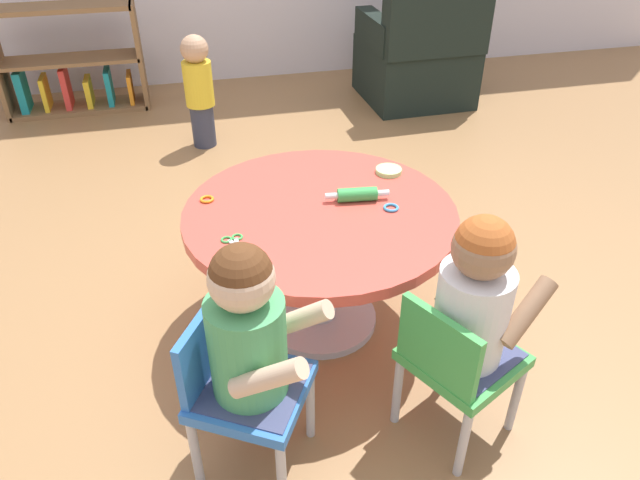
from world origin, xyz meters
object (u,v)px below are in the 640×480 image
at_px(child_chair_left, 240,386).
at_px(seated_child_left, 248,329).
at_px(child_chair_right, 456,361).
at_px(craft_scissors, 234,243).
at_px(toddler_standing, 199,89).
at_px(rolling_pin, 357,194).
at_px(bookshelf_low, 71,67).
at_px(armchair_dark, 418,58).
at_px(craft_table, 320,236).
at_px(seated_child_right, 476,296).

relative_size(child_chair_left, seated_child_left, 1.05).
height_order(child_chair_right, craft_scissors, child_chair_right).
relative_size(toddler_standing, rolling_pin, 2.91).
distance_m(bookshelf_low, toddler_standing, 1.13).
bearing_deg(craft_scissors, child_chair_left, -97.18).
bearing_deg(toddler_standing, craft_scissors, -90.40).
relative_size(seated_child_left, rolling_pin, 2.21).
height_order(armchair_dark, rolling_pin, armchair_dark).
xyz_separation_m(child_chair_left, armchair_dark, (1.61, 2.70, 0.00)).
relative_size(child_chair_right, toddler_standing, 0.80).
height_order(bookshelf_low, rolling_pin, bookshelf_low).
bearing_deg(craft_scissors, bookshelf_low, 106.41).
xyz_separation_m(child_chair_left, craft_scissors, (0.05, 0.41, 0.21)).
xyz_separation_m(craft_table, toddler_standing, (-0.30, 1.75, -0.04)).
bearing_deg(toddler_standing, child_chair_left, -91.62).
bearing_deg(seated_child_right, craft_scissors, 143.66).
height_order(armchair_dark, craft_scissors, armchair_dark).
xyz_separation_m(bookshelf_low, toddler_standing, (0.80, -0.80, 0.06)).
bearing_deg(toddler_standing, seated_child_left, -90.77).
bearing_deg(seated_child_left, toddler_standing, 89.23).
height_order(seated_child_left, toddler_standing, seated_child_left).
bearing_deg(armchair_dark, child_chair_left, -120.78).
relative_size(child_chair_left, rolling_pin, 2.32).
height_order(child_chair_right, armchair_dark, armchair_dark).
height_order(child_chair_right, seated_child_right, seated_child_right).
bearing_deg(craft_table, child_chair_left, -123.76).
height_order(bookshelf_low, craft_scissors, bookshelf_low).
relative_size(seated_child_left, child_chair_right, 0.95).
distance_m(bookshelf_low, rolling_pin, 2.82).
xyz_separation_m(child_chair_right, seated_child_right, (0.04, 0.02, 0.23)).
height_order(craft_table, craft_scissors, craft_scissors).
bearing_deg(rolling_pin, seated_child_left, -128.48).
distance_m(child_chair_right, armchair_dark, 2.92).
relative_size(craft_table, seated_child_left, 1.89).
bearing_deg(bookshelf_low, toddler_standing, -44.76).
bearing_deg(craft_scissors, seated_child_left, -92.35).
xyz_separation_m(craft_table, seated_child_left, (-0.33, -0.57, 0.13)).
bearing_deg(child_chair_left, seated_child_right, -3.34).
distance_m(bookshelf_low, armchair_dark, 2.38).
height_order(craft_table, child_chair_right, child_chair_right).
distance_m(seated_child_right, armchair_dark, 2.90).
xyz_separation_m(toddler_standing, rolling_pin, (0.45, -1.72, 0.18)).
relative_size(seated_child_right, armchair_dark, 0.60).
height_order(craft_table, bookshelf_low, bookshelf_low).
relative_size(child_chair_left, seated_child_right, 1.05).
bearing_deg(armchair_dark, toddler_standing, -165.65).
distance_m(seated_child_left, toddler_standing, 2.33).
bearing_deg(child_chair_left, armchair_dark, 59.22).
bearing_deg(child_chair_left, child_chair_right, -5.14).
height_order(child_chair_left, craft_scissors, child_chair_left).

